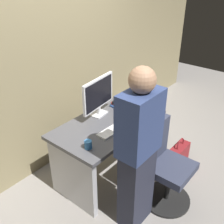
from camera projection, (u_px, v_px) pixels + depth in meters
ground_plane at (109, 173)px, 3.37m from camera, size 9.00×9.00×0.00m
wall_back at (56, 44)px, 3.08m from camera, size 6.40×0.10×3.00m
desk at (109, 140)px, 3.12m from camera, size 1.31×0.73×0.74m
office_chair at (165, 168)px, 2.81m from camera, size 0.52×0.52×0.94m
person_at_desk at (138, 153)px, 2.37m from camera, size 0.40×0.24×1.64m
monitor at (98, 95)px, 3.04m from camera, size 0.54×0.16×0.46m
keyboard at (114, 129)px, 2.87m from camera, size 0.43×0.15×0.02m
mouse at (134, 117)px, 3.07m from camera, size 0.06×0.10×0.03m
cup_near_keyboard at (88, 145)px, 2.56m from camera, size 0.08×0.08×0.09m
book_stack at (119, 103)px, 3.34m from camera, size 0.22×0.15×0.08m
handbag at (179, 154)px, 3.48m from camera, size 0.34×0.14×0.38m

